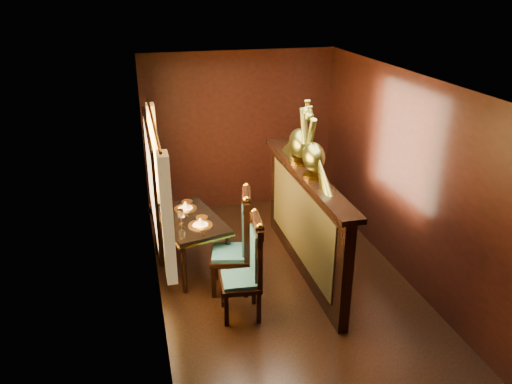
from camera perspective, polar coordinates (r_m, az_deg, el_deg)
ground at (r=6.23m, az=3.40°, el=-10.64°), size 5.00×5.00×0.00m
room_shell at (r=5.50m, az=2.88°, el=3.15°), size 3.04×5.04×2.52m
partition at (r=6.21m, az=5.55°, el=-3.23°), size 0.26×2.70×1.36m
dining_table at (r=6.36m, az=-7.63°, el=-3.56°), size 0.97×1.31×0.89m
chair_left at (r=5.43m, az=-0.65°, el=-8.30°), size 0.47×0.49×1.21m
chair_right at (r=5.84m, az=-1.86°, el=-5.34°), size 0.56×0.58×1.30m
peacock_left at (r=5.65m, az=6.67°, el=5.43°), size 0.25×0.67×0.79m
peacock_right at (r=6.07m, az=5.10°, el=7.00°), size 0.27×0.71×0.84m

